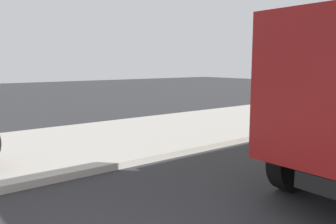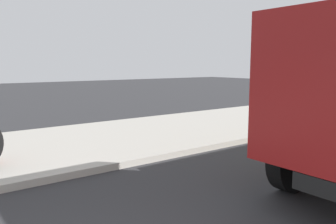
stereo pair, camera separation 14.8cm
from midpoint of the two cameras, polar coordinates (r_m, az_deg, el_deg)
The scene contains 0 objects.
Camera 1 is at (-0.67, -2.22, 2.25)m, focal length 36.66 mm.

